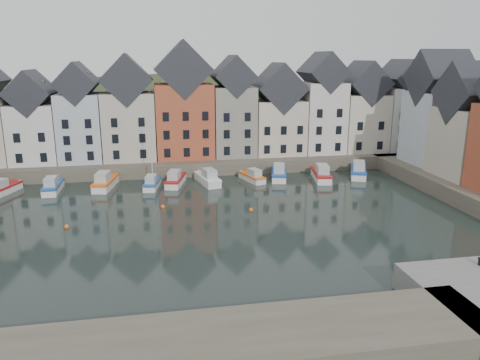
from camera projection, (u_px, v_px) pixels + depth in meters
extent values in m
plane|color=black|center=(204.00, 230.00, 48.19)|extent=(260.00, 260.00, 0.00)
cube|color=#4C473A|center=(184.00, 160.00, 76.46)|extent=(90.00, 16.00, 2.00)
ellipsoid|color=#25351A|center=(179.00, 217.00, 106.03)|extent=(153.60, 70.40, 64.00)
sphere|color=black|center=(105.00, 102.00, 91.95)|extent=(5.77, 5.77, 5.77)
sphere|color=black|center=(282.00, 98.00, 108.25)|extent=(5.27, 5.27, 5.27)
sphere|color=black|center=(320.00, 101.00, 103.31)|extent=(5.07, 5.07, 5.07)
sphere|color=black|center=(241.00, 102.00, 101.19)|extent=(5.01, 5.01, 5.01)
sphere|color=black|center=(297.00, 98.00, 108.40)|extent=(5.21, 5.21, 5.21)
sphere|color=black|center=(183.00, 99.00, 102.18)|extent=(5.45, 5.45, 5.45)
sphere|color=black|center=(356.00, 106.00, 98.93)|extent=(4.49, 4.49, 4.49)
cube|color=silver|center=(36.00, 133.00, 69.36)|extent=(6.56, 8.00, 8.61)
cube|color=black|center=(31.00, 93.00, 67.85)|extent=(6.56, 8.16, 6.56)
cube|color=#ACB6BF|center=(81.00, 127.00, 70.33)|extent=(6.20, 8.00, 10.02)
cube|color=black|center=(77.00, 83.00, 68.66)|extent=(6.20, 8.16, 6.20)
cube|color=#B6AC9A|center=(130.00, 126.00, 71.57)|extent=(7.70, 8.00, 10.08)
cube|color=black|center=(127.00, 80.00, 69.80)|extent=(7.70, 8.16, 7.70)
cube|color=#A3492E|center=(184.00, 121.00, 72.88)|extent=(8.69, 8.00, 11.28)
cube|color=black|center=(183.00, 69.00, 70.89)|extent=(8.69, 8.16, 8.69)
cube|color=gray|center=(233.00, 121.00, 74.30)|extent=(6.43, 8.00, 10.78)
cube|color=black|center=(233.00, 76.00, 72.52)|extent=(6.43, 8.16, 6.43)
cube|color=beige|center=(277.00, 127.00, 75.86)|extent=(7.88, 8.00, 8.56)
cube|color=black|center=(278.00, 88.00, 74.28)|extent=(7.88, 8.16, 7.88)
cube|color=beige|center=(320.00, 117.00, 76.81)|extent=(6.50, 8.00, 11.27)
cube|color=black|center=(322.00, 72.00, 74.96)|extent=(6.50, 8.16, 6.50)
cube|color=beige|center=(360.00, 122.00, 78.29)|extent=(7.23, 8.00, 9.32)
cube|color=black|center=(363.00, 83.00, 76.64)|extent=(7.23, 8.16, 7.23)
cube|color=silver|center=(398.00, 118.00, 79.36)|extent=(6.18, 8.00, 10.32)
cube|color=black|center=(402.00, 78.00, 77.66)|extent=(6.18, 8.16, 6.18)
cube|color=#ACB6BF|center=(437.00, 128.00, 68.14)|extent=(7.47, 8.00, 10.38)
cube|color=black|center=(442.00, 78.00, 66.32)|extent=(7.62, 8.00, 8.00)
cube|color=#B6AC9A|center=(472.00, 143.00, 60.72)|extent=(8.14, 8.00, 8.89)
cube|color=black|center=(478.00, 93.00, 59.08)|extent=(8.30, 8.00, 8.00)
sphere|color=orange|center=(163.00, 207.00, 55.06)|extent=(0.50, 0.50, 0.50)
sphere|color=orange|center=(251.00, 210.00, 53.96)|extent=(0.50, 0.50, 0.50)
sphere|color=orange|center=(67.00, 227.00, 48.55)|extent=(0.50, 0.50, 0.50)
cube|color=silver|center=(4.00, 191.00, 60.92)|extent=(3.51, 5.95, 1.05)
cube|color=#A31717|center=(3.00, 187.00, 60.78)|extent=(3.64, 6.09, 0.24)
cube|color=silver|center=(53.00, 189.00, 61.85)|extent=(1.83, 6.06, 1.11)
cube|color=#204993|center=(53.00, 184.00, 61.70)|extent=(1.93, 6.18, 0.25)
cube|color=#A7AEAF|center=(51.00, 182.00, 60.68)|extent=(1.42, 2.42, 1.21)
cube|color=silver|center=(106.00, 185.00, 63.69)|extent=(3.14, 6.92, 1.22)
cube|color=orange|center=(105.00, 180.00, 63.52)|extent=(3.28, 7.07, 0.28)
cube|color=#A7AEAF|center=(103.00, 177.00, 62.38)|extent=(2.00, 2.90, 1.33)
cube|color=silver|center=(152.00, 185.00, 63.70)|extent=(2.51, 5.56, 0.98)
cube|color=#204993|center=(152.00, 181.00, 63.56)|extent=(2.61, 5.68, 0.22)
cube|color=#A7AEAF|center=(151.00, 179.00, 62.65)|extent=(1.60, 2.33, 1.07)
cylinder|color=silver|center=(151.00, 148.00, 62.93)|extent=(0.13, 0.13, 9.83)
cube|color=silver|center=(176.00, 182.00, 65.21)|extent=(3.31, 6.39, 1.12)
cube|color=#A31717|center=(176.00, 178.00, 65.05)|extent=(3.44, 6.53, 0.26)
cube|color=#A7AEAF|center=(174.00, 175.00, 64.01)|extent=(1.99, 2.73, 1.22)
cube|color=silver|center=(207.00, 181.00, 65.76)|extent=(3.20, 6.61, 1.17)
cube|color=silver|center=(207.00, 176.00, 65.60)|extent=(3.33, 6.76, 0.26)
cube|color=#A7AEAF|center=(209.00, 174.00, 64.59)|extent=(1.98, 2.80, 1.27)
cube|color=silver|center=(252.00, 179.00, 67.19)|extent=(3.11, 5.54, 0.97)
cube|color=orange|center=(252.00, 175.00, 67.05)|extent=(3.23, 5.67, 0.22)
cube|color=#A7AEAF|center=(255.00, 173.00, 66.24)|extent=(1.82, 2.40, 1.06)
cube|color=silver|center=(279.00, 176.00, 68.53)|extent=(3.52, 6.83, 1.20)
cube|color=#204993|center=(279.00, 171.00, 68.37)|extent=(3.66, 6.98, 0.27)
cube|color=#A7AEAF|center=(279.00, 169.00, 67.25)|extent=(2.13, 2.92, 1.31)
cube|color=silver|center=(321.00, 177.00, 67.91)|extent=(3.22, 6.97, 1.23)
cube|color=#A31717|center=(321.00, 172.00, 67.74)|extent=(3.36, 7.12, 0.28)
cube|color=#A7AEAF|center=(322.00, 169.00, 66.60)|extent=(2.04, 2.93, 1.34)
cube|color=silver|center=(358.00, 173.00, 69.87)|extent=(4.53, 7.11, 1.26)
cube|color=#204993|center=(358.00, 169.00, 69.70)|extent=(4.68, 7.28, 0.29)
cube|color=#A7AEAF|center=(359.00, 166.00, 68.55)|extent=(2.53, 3.14, 1.37)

